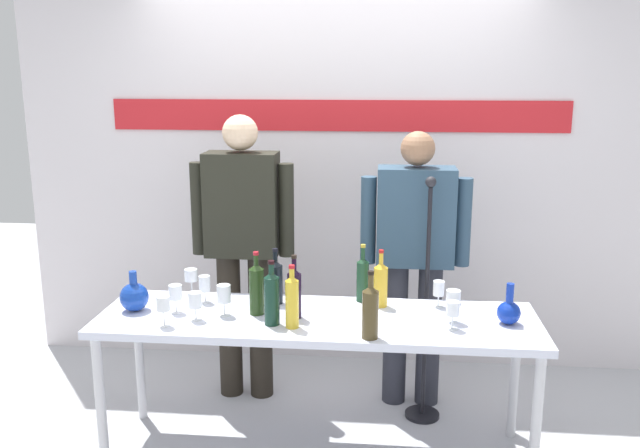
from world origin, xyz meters
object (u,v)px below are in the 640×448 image
presenter_left (243,239)px  wine_bottle_4 (370,310)px  presenter_right (414,252)px  wine_glass_left_5 (195,301)px  wine_glass_right_2 (453,309)px  wine_bottle_0 (257,288)px  wine_glass_left_3 (224,294)px  wine_bottle_3 (292,300)px  wine_glass_right_0 (439,289)px  wine_glass_left_1 (191,276)px  microphone_stand (425,342)px  wine_glass_left_2 (205,284)px  display_table (317,328)px  wine_bottle_2 (363,278)px  wine_bottle_5 (272,297)px  wine_glass_right_1 (453,299)px  wine_glass_left_0 (163,304)px  wine_bottle_7 (276,281)px  wine_bottle_6 (294,292)px  decanter_blue_right (509,311)px  decanter_blue_left (134,296)px  wine_glass_left_4 (175,293)px  wine_bottle_1 (381,283)px

presenter_left → wine_bottle_4: bearing=-48.2°
presenter_right → wine_glass_left_5: bearing=-146.5°
wine_glass_left_5 → wine_glass_right_2: (1.25, 0.00, -0.00)m
wine_bottle_0 → wine_glass_left_3: size_ratio=2.03×
wine_bottle_3 → wine_glass_right_0: 0.81m
wine_glass_left_1 → microphone_stand: microphone_stand is taller
wine_glass_left_2 → wine_glass_left_3: (0.15, -0.18, 0.01)m
display_table → wine_bottle_2: size_ratio=7.06×
wine_glass_left_5 → microphone_stand: size_ratio=0.10×
wine_bottle_5 → wine_glass_left_3: (-0.26, 0.09, -0.03)m
wine_bottle_0 → wine_glass_left_5: 0.31m
wine_glass_left_2 → wine_glass_right_1: 1.30m
wine_bottle_3 → wine_bottle_4: wine_bottle_4 is taller
wine_glass_left_0 → wine_glass_left_3: 0.31m
wine_bottle_2 → wine_glass_right_1: size_ratio=1.91×
wine_glass_left_5 → wine_glass_left_3: bearing=31.0°
wine_glass_right_0 → microphone_stand: 0.46m
presenter_right → wine_bottle_5: size_ratio=5.09×
wine_bottle_7 → wine_glass_left_2: (-0.38, -0.03, -0.02)m
wine_glass_left_2 → wine_glass_left_1: bearing=133.0°
presenter_right → wine_glass_left_0: bearing=-146.3°
wine_bottle_6 → wine_bottle_7: bearing=122.4°
presenter_left → wine_bottle_2: size_ratio=5.50×
presenter_right → wine_bottle_2: bearing=-128.3°
presenter_left → wine_bottle_0: size_ratio=5.28×
decanter_blue_right → wine_bottle_2: size_ratio=0.66×
wine_bottle_4 → decanter_blue_left: bearing=168.8°
wine_glass_left_0 → wine_glass_right_2: 1.39m
decanter_blue_right → wine_glass_left_4: (-1.66, -0.01, 0.04)m
display_table → microphone_stand: microphone_stand is taller
wine_bottle_5 → wine_glass_right_1: bearing=7.4°
wine_bottle_0 → wine_glass_left_4: size_ratio=2.23×
display_table → wine_bottle_1: wine_bottle_1 is taller
wine_bottle_5 → wine_bottle_0: bearing=126.8°
wine_glass_left_4 → wine_glass_left_3: bearing=-4.1°
wine_bottle_3 → wine_glass_left_4: 0.63m
decanter_blue_right → display_table: bearing=179.4°
decanter_blue_right → wine_bottle_3: size_ratio=0.66×
wine_bottle_4 → wine_glass_left_2: 0.97m
wine_bottle_2 → microphone_stand: bearing=27.1°
display_table → wine_bottle_3: wine_bottle_3 is taller
wine_bottle_3 → wine_glass_right_0: size_ratio=2.20×
presenter_left → presenter_right: 1.01m
wine_bottle_5 → wine_glass_right_0: (0.82, 0.33, -0.04)m
wine_bottle_2 → wine_glass_right_2: wine_bottle_2 is taller
wine_bottle_3 → wine_glass_right_1: bearing=10.4°
wine_bottle_4 → wine_glass_right_2: wine_bottle_4 is taller
wine_glass_right_0 → wine_glass_right_1: 0.22m
decanter_blue_right → wine_bottle_6: (-1.05, -0.02, 0.07)m
presenter_left → wine_glass_left_0: (-0.22, -0.82, -0.12)m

